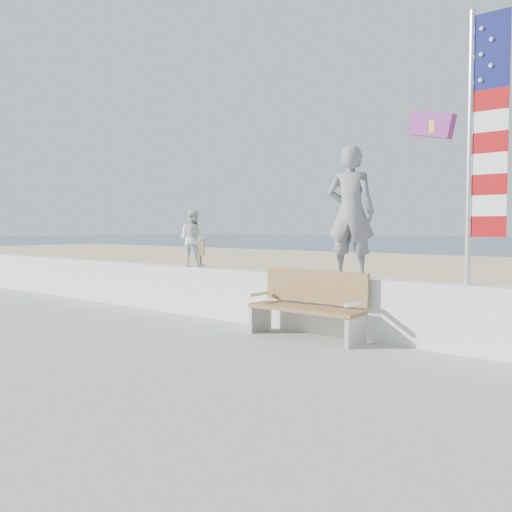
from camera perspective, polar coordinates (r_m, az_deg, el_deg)
The scene contains 9 objects.
ground at distance 8.07m, azimuth -9.40°, elevation -10.09°, with size 220.00×220.00×0.00m, color #304761.
sand at distance 15.46m, azimuth 16.66°, elevation -3.75°, with size 90.00×40.00×0.08m, color beige.
seawall at distance 9.38m, azimuth -0.17°, elevation -4.31°, with size 30.00×0.35×0.90m, color silver.
adult at distance 8.24m, azimuth 9.95°, elevation 4.58°, with size 0.71×0.47×1.95m, color gray.
child at distance 10.35m, azimuth -6.72°, elevation 1.86°, with size 0.53×0.41×1.08m, color white.
bench at distance 8.16m, azimuth 5.54°, elevation -5.00°, with size 1.80×0.57×1.00m.
flag at distance 7.58m, azimuth 22.55°, elevation 11.65°, with size 0.50×0.08×3.50m.
parafoil_kite at distance 10.52m, azimuth 18.12°, elevation 12.98°, with size 0.86×0.26×0.58m.
sign at distance 13.83m, azimuth -5.90°, elevation -0.66°, with size 0.32×0.07×1.46m.
Camera 1 is at (5.93, -5.16, 1.82)m, focal length 38.00 mm.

